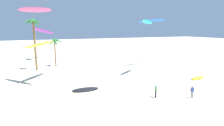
# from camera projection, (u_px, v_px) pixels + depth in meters

# --- Properties ---
(palm_tree_3) EXTENTS (4.06, 4.01, 10.85)m
(palm_tree_3) POSITION_uv_depth(u_px,v_px,m) (33.00, 29.00, 37.67)
(palm_tree_3) COLOR brown
(palm_tree_3) RESTS_ON ground
(palm_tree_4) EXTENTS (4.39, 4.40, 6.60)m
(palm_tree_4) POSITION_uv_depth(u_px,v_px,m) (55.00, 44.00, 42.04)
(palm_tree_4) COLOR brown
(palm_tree_4) RESTS_ON ground
(flying_kite_0) EXTENTS (6.46, 7.48, 10.63)m
(flying_kite_0) POSITION_uv_depth(u_px,v_px,m) (148.00, 22.00, 33.89)
(flying_kite_0) COLOR #19B2B7
(flying_kite_0) RESTS_ON ground
(flying_kite_1) EXTENTS (6.50, 10.54, 9.48)m
(flying_kite_1) POSITION_uv_depth(u_px,v_px,m) (42.00, 31.00, 53.44)
(flying_kite_1) COLOR purple
(flying_kite_1) RESTS_ON ground
(flying_kite_2) EXTENTS (7.73, 8.21, 11.38)m
(flying_kite_2) POSITION_uv_depth(u_px,v_px,m) (152.00, 21.00, 42.16)
(flying_kite_2) COLOR blue
(flying_kite_2) RESTS_ON ground
(flying_kite_3) EXTENTS (6.23, 12.69, 12.17)m
(flying_kite_3) POSITION_uv_depth(u_px,v_px,m) (34.00, 10.00, 26.86)
(flying_kite_3) COLOR #EA5193
(flying_kite_3) RESTS_ON ground
(flying_kite_4) EXTENTS (5.92, 11.71, 6.85)m
(flying_kite_4) POSITION_uv_depth(u_px,v_px,m) (40.00, 44.00, 31.03)
(flying_kite_4) COLOR yellow
(flying_kite_4) RESTS_ON ground
(grounded_kite_1) EXTENTS (3.96, 1.88, 0.30)m
(grounded_kite_1) POSITION_uv_depth(u_px,v_px,m) (85.00, 89.00, 26.34)
(grounded_kite_1) COLOR black
(grounded_kite_1) RESTS_ON ground
(grounded_kite_3) EXTENTS (3.52, 1.76, 0.32)m
(grounded_kite_3) POSITION_uv_depth(u_px,v_px,m) (198.00, 78.00, 32.40)
(grounded_kite_3) COLOR yellow
(grounded_kite_3) RESTS_ON ground
(person_foreground_walker) EXTENTS (0.27, 0.50, 1.74)m
(person_foreground_walker) POSITION_uv_depth(u_px,v_px,m) (156.00, 90.00, 23.46)
(person_foreground_walker) COLOR black
(person_foreground_walker) RESTS_ON ground
(person_near_left) EXTENTS (0.45, 0.33, 1.64)m
(person_near_left) POSITION_uv_depth(u_px,v_px,m) (192.00, 91.00, 23.30)
(person_near_left) COLOR slate
(person_near_left) RESTS_ON ground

